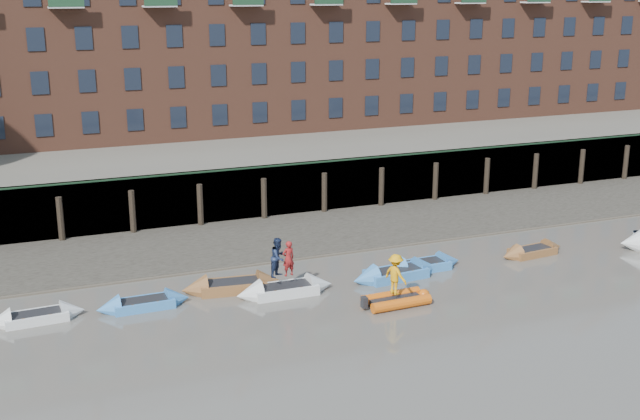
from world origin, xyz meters
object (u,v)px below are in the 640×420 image
rowboat_1 (144,304)px  person_rower_a (288,258)px  rowboat_2 (233,286)px  rowboat_0 (36,317)px  person_rower_b (278,257)px  rowboat_4 (396,274)px  person_rib_crew (396,274)px  rowboat_3 (285,290)px  rib_tender (399,299)px  rowboat_6 (532,251)px  rowboat_5 (422,266)px

rowboat_1 → person_rower_a: size_ratio=2.48×
rowboat_2 → rowboat_0: bearing=-171.0°
rowboat_2 → person_rower_b: person_rower_b is taller
rowboat_4 → person_rib_crew: person_rib_crew is taller
rowboat_3 → rib_tender: size_ratio=1.47×
rowboat_6 → rib_tender: rowboat_6 is taller
rowboat_4 → rowboat_5: size_ratio=1.10×
rowboat_2 → rowboat_3: rowboat_2 is taller
rowboat_1 → rowboat_3: size_ratio=0.89×
rowboat_1 → rowboat_2: (4.31, 0.54, 0.03)m
person_rower_a → person_rib_crew: size_ratio=0.90×
rowboat_5 → rowboat_3: bearing=-177.2°
rowboat_2 → rib_tender: rowboat_2 is taller
rowboat_1 → rowboat_6: rowboat_1 is taller
rowboat_3 → person_rib_crew: (4.27, -2.97, 1.22)m
person_rib_crew → rowboat_0: bearing=54.8°
rowboat_5 → person_rib_crew: size_ratio=2.36×
rowboat_2 → rib_tender: 7.90m
rowboat_4 → rib_tender: bearing=-119.7°
rowboat_2 → rowboat_3: bearing=-24.9°
rowboat_2 → rowboat_5: size_ratio=1.12×
rowboat_1 → person_rib_crew: person_rib_crew is taller
person_rower_b → person_rib_crew: (4.54, -3.08, -0.40)m
rowboat_0 → rib_tender: size_ratio=1.29×
rowboat_5 → person_rower_b: 8.04m
rowboat_6 → person_rib_crew: size_ratio=2.17×
rowboat_2 → rowboat_5: bearing=2.6°
rowboat_5 → rowboat_6: size_ratio=1.09×
rowboat_2 → rowboat_5: 9.78m
rowboat_5 → person_rib_crew: 5.03m
person_rib_crew → rowboat_1: bearing=50.1°
rowboat_6 → rowboat_3: bearing=175.9°
rowboat_4 → rowboat_3: bearing=175.1°
rowboat_3 → rowboat_6: rowboat_3 is taller
rowboat_1 → rowboat_5: 14.06m
rib_tender → person_rower_a: 5.43m
rowboat_0 → person_rower_b: bearing=-7.9°
rowboat_4 → person_rower_a: bearing=174.8°
rowboat_1 → person_rower_b: 6.45m
person_rower_b → person_rib_crew: bearing=-75.0°
rowboat_3 → rowboat_5: 7.62m
rowboat_1 → rowboat_6: size_ratio=1.02×
rowboat_0 → rowboat_1: bearing=-5.8°
person_rib_crew → rowboat_6: bearing=-91.6°
rowboat_3 → rowboat_4: size_ratio=0.96×
rowboat_4 → rib_tender: size_ratio=1.52×
rowboat_2 → person_rib_crew: bearing=-27.0°
rowboat_2 → rowboat_5: (9.75, -0.73, -0.02)m
rowboat_4 → person_rib_crew: 3.57m
person_rower_b → rib_tender: bearing=-74.3°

